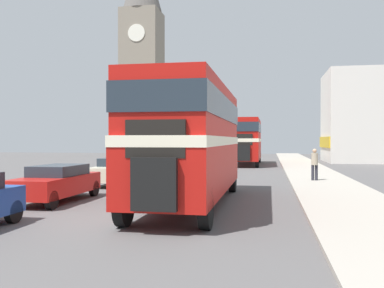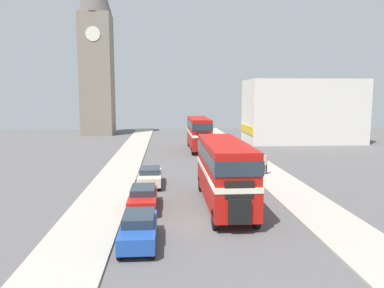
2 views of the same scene
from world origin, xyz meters
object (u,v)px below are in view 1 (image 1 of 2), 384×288
at_px(car_parked_far, 119,171).
at_px(car_parked_mid, 57,182).
at_px(double_decker_bus, 192,135).
at_px(bus_distant, 247,138).
at_px(church_tower, 142,47).
at_px(pedestrian_walking, 315,162).

bearing_deg(car_parked_far, car_parked_mid, -91.71).
height_order(double_decker_bus, car_parked_far, double_decker_bus).
bearing_deg(car_parked_far, bus_distant, 73.59).
xyz_separation_m(double_decker_bus, church_tower, (-15.87, 46.06, 13.62)).
bearing_deg(church_tower, car_parked_mid, -76.90).
relative_size(double_decker_bus, church_tower, 0.32).
relative_size(bus_distant, church_tower, 0.32).
distance_m(bus_distant, car_parked_mid, 25.78).
bearing_deg(bus_distant, car_parked_mid, -102.94).
height_order(car_parked_mid, pedestrian_walking, pedestrian_walking).
xyz_separation_m(double_decker_bus, car_parked_far, (-4.95, 6.03, -1.77)).
relative_size(car_parked_mid, car_parked_far, 1.00).
relative_size(double_decker_bus, car_parked_mid, 2.33).
bearing_deg(church_tower, double_decker_bus, -70.99).
distance_m(double_decker_bus, bus_distant, 24.97).
bearing_deg(pedestrian_walking, bus_distant, 105.76).
distance_m(double_decker_bus, church_tower, 50.59).
distance_m(double_decker_bus, car_parked_mid, 5.43).
distance_m(car_parked_far, church_tower, 44.25).
relative_size(car_parked_mid, pedestrian_walking, 2.56).
distance_m(bus_distant, church_tower, 30.04).
bearing_deg(bus_distant, double_decker_bus, -91.44).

